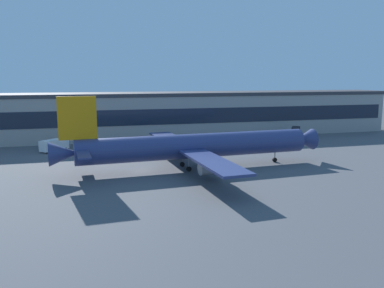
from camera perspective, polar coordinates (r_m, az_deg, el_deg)
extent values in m
plane|color=#4C4F54|center=(89.77, -7.03, -3.88)|extent=(600.00, 600.00, 0.00)
cube|color=#9E9993|center=(138.35, -10.18, 3.79)|extent=(198.70, 17.83, 14.31)
cube|color=#38383D|center=(137.80, -10.28, 6.99)|extent=(202.67, 18.18, 1.20)
cube|color=#192333|center=(129.40, -9.82, 3.72)|extent=(194.73, 0.16, 5.15)
cylinder|color=navy|center=(91.00, 0.67, -0.26)|extent=(54.38, 8.79, 5.58)
cone|color=navy|center=(104.03, 15.77, 0.62)|extent=(5.33, 5.59, 5.30)
cone|color=navy|center=(85.96, -17.91, -1.32)|extent=(6.43, 5.38, 5.02)
cube|color=orange|center=(85.03, -16.16, 3.60)|extent=(7.83, 0.96, 8.93)
cube|color=navy|center=(91.96, -15.86, 0.00)|extent=(2.99, 10.17, 0.30)
cube|color=navy|center=(79.88, -15.38, -1.39)|extent=(2.99, 10.17, 0.30)
cube|color=navy|center=(104.59, -3.10, 0.71)|extent=(7.44, 24.68, 0.50)
cube|color=navy|center=(76.65, 2.98, -2.57)|extent=(7.44, 24.68, 0.50)
cylinder|color=#99999E|center=(101.72, -1.99, -0.64)|extent=(4.78, 3.34, 3.07)
cylinder|color=#99999E|center=(80.75, 2.67, -3.35)|extent=(4.78, 3.34, 3.07)
cylinder|color=black|center=(100.50, 11.80, -2.24)|extent=(1.13, 0.56, 1.10)
cylinder|color=slate|center=(100.21, 11.83, -1.40)|extent=(0.24, 0.24, 2.44)
cylinder|color=black|center=(93.41, -1.42, -2.93)|extent=(1.13, 0.56, 1.10)
cylinder|color=slate|center=(93.09, -1.42, -2.04)|extent=(0.24, 0.24, 2.44)
cylinder|color=black|center=(88.74, -0.45, -3.60)|extent=(1.13, 0.56, 1.10)
cylinder|color=slate|center=(88.41, -0.45, -2.66)|extent=(0.24, 0.24, 2.44)
cube|color=black|center=(137.99, 14.68, 1.56)|extent=(6.07, 7.47, 3.80)
cube|color=black|center=(135.93, 14.65, 1.76)|extent=(3.37, 3.41, 0.95)
cylinder|color=black|center=(135.73, 15.09, 0.60)|extent=(0.63, 0.75, 0.70)
cylinder|color=black|center=(135.83, 14.10, 0.65)|extent=(0.63, 0.75, 0.70)
cylinder|color=black|center=(140.71, 15.17, 0.90)|extent=(0.63, 0.75, 0.70)
cylinder|color=black|center=(140.81, 14.22, 0.95)|extent=(0.63, 0.75, 0.70)
cube|color=#2651A5|center=(127.62, 6.02, 0.82)|extent=(5.64, 3.81, 2.20)
cube|color=black|center=(127.51, 5.38, 1.03)|extent=(2.39, 2.52, 0.55)
cylinder|color=black|center=(126.77, 5.20, 0.27)|extent=(0.76, 0.52, 0.70)
cylinder|color=black|center=(128.72, 5.19, 0.42)|extent=(0.76, 0.52, 0.70)
cylinder|color=black|center=(126.89, 6.84, 0.25)|extent=(0.76, 0.52, 0.70)
cylinder|color=black|center=(128.84, 6.80, 0.40)|extent=(0.76, 0.52, 0.70)
cube|color=white|center=(121.07, -11.01, 0.08)|extent=(5.76, 6.10, 1.60)
cube|color=black|center=(119.82, -10.40, 0.15)|extent=(2.87, 2.90, 0.40)
cylinder|color=black|center=(120.33, -9.93, -0.33)|extent=(0.69, 0.72, 0.70)
cylinder|color=black|center=(119.04, -10.51, -0.46)|extent=(0.69, 0.72, 0.70)
cylinder|color=black|center=(123.38, -11.46, -0.14)|extent=(0.69, 0.72, 0.70)
cylinder|color=black|center=(122.11, -12.05, -0.26)|extent=(0.69, 0.72, 0.70)
cube|color=white|center=(119.16, -19.19, -0.09)|extent=(7.98, 7.85, 3.00)
cube|color=black|center=(120.54, -18.38, 0.35)|extent=(3.90, 3.90, 0.75)
cylinder|color=black|center=(122.23, -18.49, -0.54)|extent=(0.71, 0.70, 0.70)
cylinder|color=black|center=(120.36, -17.70, -0.65)|extent=(0.71, 0.70, 0.70)
cylinder|color=black|center=(118.54, -20.63, -0.96)|extent=(0.71, 0.70, 0.70)
cylinder|color=black|center=(116.60, -19.85, -1.08)|extent=(0.71, 0.70, 0.70)
cube|color=white|center=(134.96, 8.56, 1.10)|extent=(3.99, 2.84, 1.50)
cube|color=black|center=(135.08, 8.98, 1.22)|extent=(1.68, 2.10, 0.38)
cylinder|color=black|center=(136.16, 9.02, 0.84)|extent=(0.75, 0.47, 0.70)
cylinder|color=black|center=(134.41, 9.15, 0.72)|extent=(0.75, 0.47, 0.70)
cylinder|color=black|center=(135.75, 7.97, 0.84)|extent=(0.75, 0.47, 0.70)
cylinder|color=black|center=(133.99, 8.09, 0.72)|extent=(0.75, 0.47, 0.70)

